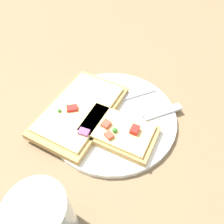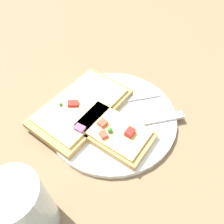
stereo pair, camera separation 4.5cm
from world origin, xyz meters
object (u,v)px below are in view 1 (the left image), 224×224
(knife, at_px, (140,119))
(pizza_slice_corner, at_px, (117,131))
(plate, at_px, (112,117))
(pizza_slice_main, at_px, (80,110))
(fork, at_px, (107,103))
(drinking_glass, at_px, (47,222))

(knife, relative_size, pizza_slice_corner, 1.25)
(plate, bearing_deg, pizza_slice_main, -90.30)
(fork, height_order, knife, knife)
(fork, relative_size, knife, 0.90)
(knife, distance_m, pizza_slice_main, 0.12)
(plate, relative_size, pizza_slice_corner, 1.57)
(knife, height_order, drinking_glass, drinking_glass)
(fork, distance_m, drinking_glass, 0.26)
(fork, height_order, pizza_slice_main, pizza_slice_main)
(pizza_slice_main, relative_size, pizza_slice_corner, 1.41)
(fork, bearing_deg, drinking_glass, 51.74)
(plate, bearing_deg, fork, -158.62)
(fork, bearing_deg, knife, 123.65)
(drinking_glass, bearing_deg, fork, 168.23)
(knife, bearing_deg, drinking_glass, 34.05)
(pizza_slice_main, bearing_deg, plate, -66.95)
(fork, height_order, drinking_glass, drinking_glass)
(fork, xyz_separation_m, pizza_slice_corner, (0.08, 0.03, 0.01))
(plate, height_order, knife, knife)
(knife, xyz_separation_m, drinking_glass, (0.21, -0.12, 0.05))
(knife, distance_m, drinking_glass, 0.25)
(plate, relative_size, drinking_glass, 2.13)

